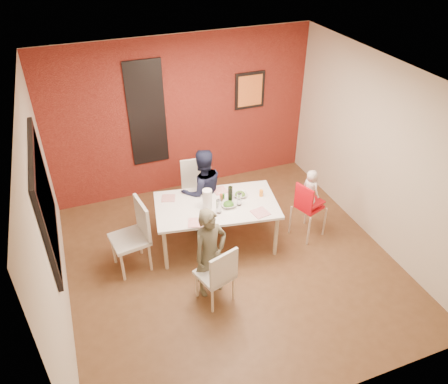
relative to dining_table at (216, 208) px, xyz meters
name	(u,v)px	position (x,y,z in m)	size (l,w,h in m)	color
ground	(231,263)	(0.04, -0.49, -0.66)	(4.50, 4.50, 0.00)	brown
ceiling	(234,82)	(0.04, -0.49, 2.04)	(4.50, 4.50, 0.02)	silver
wall_back	(183,116)	(0.04, 1.76, 0.69)	(4.50, 0.02, 2.70)	beige
wall_front	(327,316)	(0.04, -2.74, 0.69)	(4.50, 0.02, 2.70)	beige
wall_left	(47,224)	(-2.21, -0.49, 0.69)	(0.02, 4.50, 2.70)	beige
wall_right	(379,154)	(2.29, -0.49, 0.69)	(0.02, 4.50, 2.70)	beige
brick_accent_wall	(183,117)	(0.04, 1.74, 0.69)	(4.50, 0.02, 2.70)	maroon
picture_window_frame	(45,199)	(-2.18, -0.29, 0.89)	(0.05, 1.70, 1.30)	black
picture_window_pane	(46,199)	(-2.16, -0.29, 0.89)	(0.02, 1.55, 1.15)	black
glassblock_strip	(147,114)	(-0.56, 1.72, 0.84)	(0.55, 0.03, 1.70)	#B4BCC4
glassblock_surround	(147,114)	(-0.56, 1.72, 0.84)	(0.60, 0.03, 1.76)	black
art_print_frame	(250,90)	(1.24, 1.72, 0.99)	(0.54, 0.03, 0.64)	black
art_print_canvas	(250,91)	(1.24, 1.70, 0.99)	(0.44, 0.01, 0.54)	orange
dining_table	(216,208)	(0.00, 0.00, 0.00)	(1.89, 1.26, 0.73)	white
chair_near	(219,274)	(-0.38, -1.10, -0.16)	(0.52, 0.52, 0.89)	silver
chair_far	(198,188)	(-0.05, 0.70, -0.08)	(0.53, 0.53, 1.04)	white
chair_left	(135,232)	(-1.20, -0.04, -0.08)	(0.55, 0.55, 1.05)	silver
high_chair	(308,205)	(1.34, -0.31, -0.09)	(0.50, 0.50, 0.95)	red
child_near	(210,253)	(-0.40, -0.87, -0.01)	(0.47, 0.31, 1.30)	brown
child_far	(203,191)	(-0.06, 0.44, 0.03)	(0.67, 0.52, 1.38)	black
toddler	(311,189)	(1.36, -0.29, 0.19)	(0.29, 0.19, 0.60)	white
plate_near_left	(196,223)	(-0.41, -0.31, 0.07)	(0.22, 0.22, 0.01)	white
plate_far_mid	(220,191)	(0.17, 0.30, 0.07)	(0.20, 0.20, 0.01)	white
plate_near_right	(260,213)	(0.50, -0.42, 0.07)	(0.22, 0.22, 0.01)	white
plate_far_left	(168,198)	(-0.61, 0.39, 0.07)	(0.19, 0.19, 0.01)	silver
salad_bowl_a	(228,205)	(0.15, -0.10, 0.09)	(0.22, 0.22, 0.05)	silver
salad_bowl_b	(240,195)	(0.40, 0.07, 0.09)	(0.21, 0.21, 0.05)	silver
wine_bottle	(230,194)	(0.21, -0.01, 0.19)	(0.07, 0.07, 0.25)	black
wine_glass_a	(219,206)	(-0.04, -0.20, 0.17)	(0.07, 0.07, 0.21)	silver
wine_glass_b	(239,199)	(0.30, -0.13, 0.16)	(0.07, 0.07, 0.20)	white
paper_towel_roll	(207,199)	(-0.15, -0.04, 0.22)	(0.13, 0.13, 0.30)	white
condiment_red	(221,198)	(0.08, 0.02, 0.14)	(0.04, 0.04, 0.14)	red
condiment_green	(223,198)	(0.12, 0.03, 0.13)	(0.03, 0.03, 0.13)	#2D6A23
condiment_brown	(221,199)	(0.08, 0.00, 0.14)	(0.04, 0.04, 0.15)	brown
sippy_cup	(261,193)	(0.69, -0.04, 0.11)	(0.06, 0.06, 0.10)	orange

